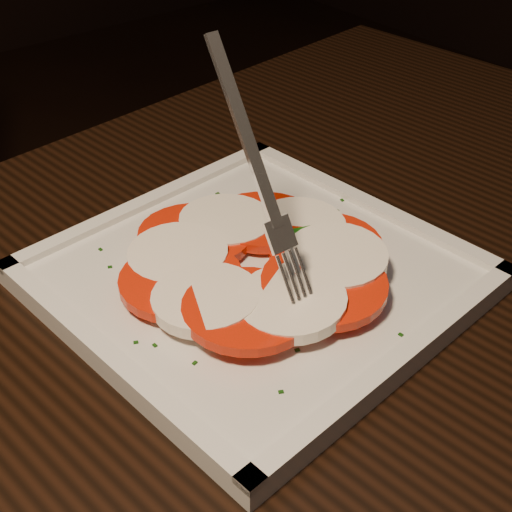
# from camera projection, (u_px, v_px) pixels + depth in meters

# --- Properties ---
(table) EXTENTS (1.28, 0.92, 0.75)m
(table) POSITION_uv_depth(u_px,v_px,m) (284.00, 424.00, 0.60)
(table) COLOR black
(table) RESTS_ON ground
(plate) EXTENTS (0.33, 0.33, 0.01)m
(plate) POSITION_uv_depth(u_px,v_px,m) (256.00, 278.00, 0.58)
(plate) COLOR silver
(plate) RESTS_ON table
(caprese_salad) EXTENTS (0.25, 0.25, 0.03)m
(caprese_salad) POSITION_uv_depth(u_px,v_px,m) (256.00, 260.00, 0.57)
(caprese_salad) COLOR red
(caprese_salad) RESTS_ON plate
(fork) EXTENTS (0.05, 0.11, 0.17)m
(fork) POSITION_uv_depth(u_px,v_px,m) (245.00, 160.00, 0.51)
(fork) COLOR white
(fork) RESTS_ON caprese_salad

